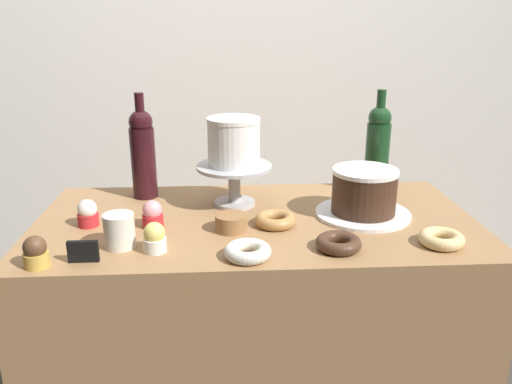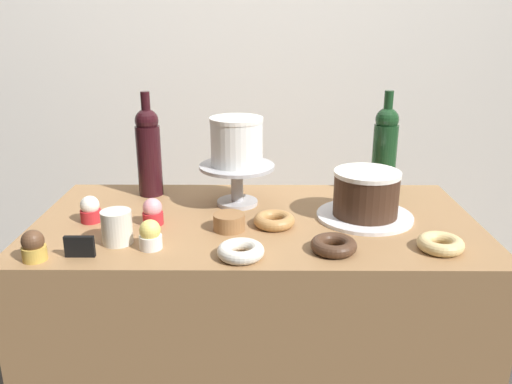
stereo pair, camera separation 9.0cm
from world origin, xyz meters
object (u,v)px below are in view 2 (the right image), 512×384
object	(u,v)px
white_layer_cake	(237,141)
donut_sugar	(241,251)
cupcake_vanilla	(90,210)
donut_glazed	(440,244)
cupcake_lemon	(150,235)
donut_maple	(274,220)
chocolate_round_cake	(366,193)
coffee_cup_ceramic	(117,227)
cupcake_strawberry	(153,212)
price_sign_chalkboard	(80,247)
wine_bottle_dark_red	(149,150)
donut_chocolate	(334,245)
cake_stand_pedestal	(237,177)
wine_bottle_green	(385,149)
cookie_stack	(229,222)
cupcake_chocolate	(33,246)

from	to	relation	value
white_layer_cake	donut_sugar	world-z (taller)	white_layer_cake
cupcake_vanilla	donut_glazed	size ratio (longest dim) A/B	0.66
cupcake_lemon	donut_maple	size ratio (longest dim) A/B	0.66
chocolate_round_cake	coffee_cup_ceramic	distance (m)	0.67
cupcake_vanilla	donut_glazed	bearing A→B (deg)	-11.25
cupcake_strawberry	price_sign_chalkboard	size ratio (longest dim) A/B	1.06
wine_bottle_dark_red	donut_chocolate	xyz separation A→B (m)	(0.52, -0.42, -0.13)
cake_stand_pedestal	cupcake_strawberry	world-z (taller)	cake_stand_pedestal
chocolate_round_cake	wine_bottle_green	size ratio (longest dim) A/B	0.56
wine_bottle_dark_red	donut_sugar	xyz separation A→B (m)	(0.30, -0.46, -0.13)
cupcake_vanilla	cookie_stack	distance (m)	0.39
chocolate_round_cake	cupcake_lemon	world-z (taller)	chocolate_round_cake
chocolate_round_cake	donut_maple	size ratio (longest dim) A/B	1.64
cupcake_strawberry	cookie_stack	size ratio (longest dim) A/B	0.88
cupcake_lemon	donut_glazed	bearing A→B (deg)	-0.43
chocolate_round_cake	cupcake_strawberry	size ratio (longest dim) A/B	2.47
donut_sugar	coffee_cup_ceramic	xyz separation A→B (m)	(-0.31, 0.08, 0.03)
price_sign_chalkboard	cake_stand_pedestal	bearing A→B (deg)	45.66
cupcake_chocolate	cupcake_vanilla	xyz separation A→B (m)	(0.06, 0.24, 0.00)
cupcake_vanilla	donut_chocolate	bearing A→B (deg)	-16.38
white_layer_cake	donut_glazed	world-z (taller)	white_layer_cake
donut_maple	donut_sugar	bearing A→B (deg)	-113.35
cupcake_chocolate	donut_glazed	distance (m)	0.96
cupcake_strawberry	cupcake_vanilla	world-z (taller)	same
wine_bottle_dark_red	donut_glazed	xyz separation A→B (m)	(0.78, -0.41, -0.13)
donut_maple	white_layer_cake	bearing A→B (deg)	121.84
wine_bottle_green	donut_glazed	xyz separation A→B (m)	(0.04, -0.44, -0.13)
wine_bottle_dark_red	cupcake_vanilla	bearing A→B (deg)	-117.34
donut_glazed	cupcake_strawberry	bearing A→B (deg)	167.50
white_layer_cake	wine_bottle_green	distance (m)	0.48
wine_bottle_dark_red	coffee_cup_ceramic	bearing A→B (deg)	-91.49
cupcake_chocolate	cupcake_strawberry	bearing A→B (deg)	43.56
cookie_stack	donut_chocolate	bearing A→B (deg)	-27.19
cupcake_strawberry	wine_bottle_green	bearing A→B (deg)	21.95
wine_bottle_green	cupcake_lemon	world-z (taller)	wine_bottle_green
coffee_cup_ceramic	wine_bottle_green	bearing A→B (deg)	28.14
chocolate_round_cake	cupcake_lemon	distance (m)	0.60
donut_chocolate	coffee_cup_ceramic	world-z (taller)	coffee_cup_ceramic
cupcake_vanilla	cupcake_lemon	distance (m)	0.27
cake_stand_pedestal	donut_glazed	bearing A→B (deg)	-32.50
donut_chocolate	wine_bottle_dark_red	bearing A→B (deg)	141.03
cupcake_lemon	wine_bottle_green	bearing A→B (deg)	33.23
donut_maple	price_sign_chalkboard	xyz separation A→B (m)	(-0.46, -0.19, 0.01)
donut_sugar	price_sign_chalkboard	size ratio (longest dim) A/B	1.60
white_layer_cake	donut_glazed	size ratio (longest dim) A/B	1.38
donut_sugar	chocolate_round_cake	bearing A→B (deg)	36.88
donut_maple	cookie_stack	world-z (taller)	cookie_stack
donut_glazed	cookie_stack	distance (m)	0.53
wine_bottle_dark_red	donut_chocolate	bearing A→B (deg)	-38.97
white_layer_cake	cupcake_strawberry	distance (m)	0.32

